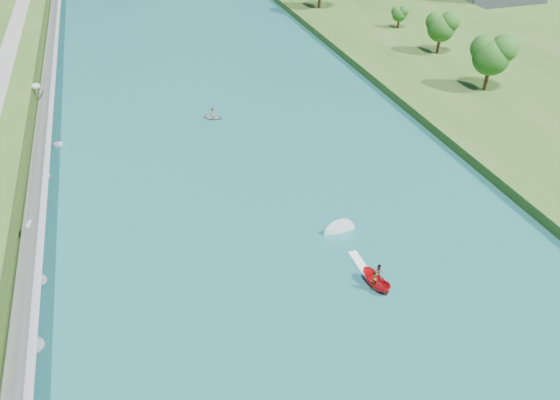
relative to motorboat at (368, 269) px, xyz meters
name	(u,v)px	position (x,y,z in m)	size (l,w,h in m)	color
ground	(327,311)	(-5.63, -3.39, -0.73)	(260.00, 260.00, 0.00)	#2D5119
river_water	(265,195)	(-5.63, 16.61, -0.68)	(55.00, 240.00, 0.10)	#18555B
riprap_bank	(32,226)	(-31.48, 15.89, 1.06)	(4.90, 236.00, 4.17)	slate
trees_east	(518,82)	(34.37, 24.30, 5.94)	(16.07, 138.49, 11.80)	#144A13
motorboat	(368,269)	(0.00, 0.00, 0.00)	(3.60, 18.75, 2.24)	red
raft	(213,116)	(-7.32, 39.23, -0.24)	(3.67, 3.48, 1.72)	#92969A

